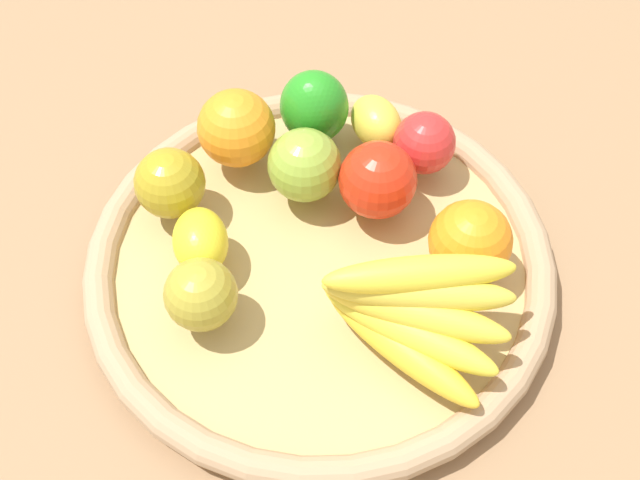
% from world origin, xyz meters
% --- Properties ---
extents(ground_plane, '(2.40, 2.40, 0.00)m').
position_xyz_m(ground_plane, '(0.00, 0.00, 0.00)').
color(ground_plane, '#93704D').
rests_on(ground_plane, ground).
extents(basket, '(0.48, 0.48, 0.04)m').
position_xyz_m(basket, '(0.00, 0.00, 0.02)').
color(basket, tan).
rests_on(basket, ground_plane).
extents(apple_0, '(0.09, 0.09, 0.07)m').
position_xyz_m(apple_0, '(0.13, -0.02, 0.08)').
color(apple_0, '#A89C31').
rests_on(apple_0, basket).
extents(apple_4, '(0.09, 0.09, 0.07)m').
position_xyz_m(apple_4, '(-0.16, -0.02, 0.07)').
color(apple_4, red).
rests_on(apple_4, basket).
extents(banana_bunch, '(0.16, 0.18, 0.09)m').
position_xyz_m(banana_bunch, '(0.00, 0.13, 0.09)').
color(banana_bunch, yellow).
rests_on(banana_bunch, basket).
extents(apple_2, '(0.08, 0.08, 0.08)m').
position_xyz_m(apple_2, '(-0.04, -0.07, 0.08)').
color(apple_2, '#8BAB39').
rests_on(apple_2, basket).
extents(lemon_1, '(0.08, 0.09, 0.05)m').
position_xyz_m(lemon_1, '(0.09, -0.07, 0.07)').
color(lemon_1, yellow).
rests_on(lemon_1, basket).
extents(orange_0, '(0.11, 0.11, 0.08)m').
position_xyz_m(orange_0, '(-0.10, 0.11, 0.08)').
color(orange_0, orange).
rests_on(orange_0, basket).
extents(apple_1, '(0.09, 0.09, 0.07)m').
position_xyz_m(apple_1, '(0.08, -0.14, 0.08)').
color(apple_1, '#A89220').
rests_on(apple_1, basket).
extents(orange_1, '(0.12, 0.12, 0.08)m').
position_xyz_m(orange_1, '(-0.02, -0.16, 0.08)').
color(orange_1, orange).
rests_on(orange_1, basket).
extents(lemon_0, '(0.07, 0.08, 0.05)m').
position_xyz_m(lemon_0, '(-0.15, -0.08, 0.07)').
color(lemon_0, yellow).
rests_on(lemon_0, basket).
extents(apple_3, '(0.11, 0.11, 0.08)m').
position_xyz_m(apple_3, '(-0.08, -0.01, 0.08)').
color(apple_3, red).
rests_on(apple_3, basket).
extents(bell_pepper, '(0.10, 0.10, 0.09)m').
position_xyz_m(bell_pepper, '(-0.10, -0.13, 0.08)').
color(bell_pepper, '#279321').
rests_on(bell_pepper, basket).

